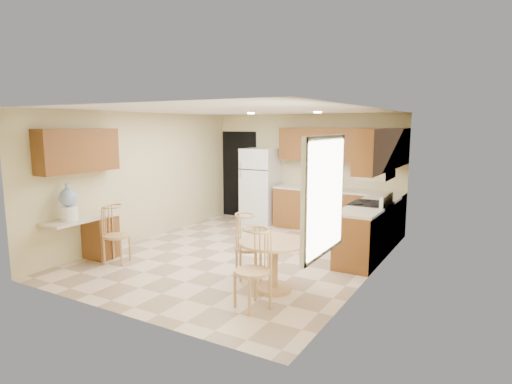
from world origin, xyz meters
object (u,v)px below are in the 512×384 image
Objects in this scene: refrigerator at (261,186)px; chair_desk at (112,230)px; chair_table_b at (248,263)px; dining_table at (273,258)px; water_crock at (69,204)px; stove at (369,228)px; chair_table_a at (245,241)px.

chair_desk is at bearing -98.82° from refrigerator.
refrigerator is 1.73× the size of chair_table_b.
water_crock is (-3.25, -0.75, 0.58)m from dining_table.
stove reaches higher than chair_table_a.
stove is 2.43m from dining_table.
chair_desk is (-2.85, 0.43, -0.03)m from chair_table_b.
refrigerator is 3.92m from chair_desk.
chair_table_b is at bearing -62.37° from refrigerator.
stove is 1.15× the size of chair_desk.
chair_desk is at bearing 15.36° from chair_table_b.
stove is 1.85× the size of water_crock.
refrigerator reaches higher than stove.
water_crock is at bearing -167.07° from dining_table.
chair_table_b is at bearing -86.16° from dining_table.
chair_table_b reaches higher than chair_desk.
water_crock is at bearing -103.72° from refrigerator.
chair_desk is (-2.25, -0.47, -0.01)m from chair_table_a.
dining_table is 0.76m from chair_table_b.
chair_table_b is (2.25, -4.30, -0.26)m from refrigerator.
stove reaches higher than chair_table_b.
chair_desk is 1.61× the size of water_crock.
water_crock is (-0.45, -0.43, 0.46)m from chair_desk.
chair_table_a is 2.88m from water_crock.
refrigerator is at bearing 76.28° from water_crock.
chair_table_a is (-0.55, 0.16, 0.12)m from dining_table.
refrigerator reaches higher than chair_table_a.
chair_table_a is (1.65, -3.40, -0.28)m from refrigerator.
refrigerator is at bearing -38.38° from chair_table_b.
dining_table is (2.20, -3.55, -0.40)m from refrigerator.
refrigerator is 4.20m from dining_table.
chair_table_a is 0.96× the size of chair_table_b.
chair_table_a is at bearing -64.08° from refrigerator.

